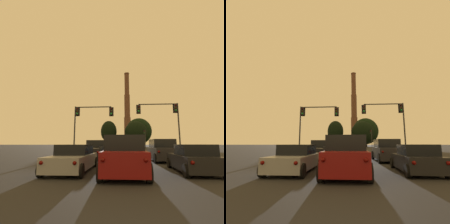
% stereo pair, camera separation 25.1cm
% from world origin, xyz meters
% --- Properties ---
extents(hatchback_right_lane_second, '(2.00, 4.14, 1.44)m').
position_xyz_m(hatchback_right_lane_second, '(3.37, 8.57, 0.66)').
color(hatchback_right_lane_second, black).
rests_on(hatchback_right_lane_second, ground_plane).
extents(pickup_truck_center_lane_front, '(2.25, 5.53, 1.82)m').
position_xyz_m(pickup_truck_center_lane_front, '(-0.33, 15.48, 0.80)').
color(pickup_truck_center_lane_front, navy).
rests_on(pickup_truck_center_lane_front, ground_plane).
extents(sedan_left_lane_second, '(2.02, 4.72, 1.43)m').
position_xyz_m(sedan_left_lane_second, '(-2.98, 8.62, 0.67)').
color(sedan_left_lane_second, gray).
rests_on(sedan_left_lane_second, ground_plane).
extents(suv_center_lane_second, '(2.12, 4.91, 1.86)m').
position_xyz_m(suv_center_lane_second, '(-0.21, 7.86, 0.90)').
color(suv_center_lane_second, maroon).
rests_on(suv_center_lane_second, ground_plane).
extents(suv_right_lane_front, '(2.16, 4.93, 1.86)m').
position_xyz_m(suv_right_lane_front, '(3.08, 14.66, 0.90)').
color(suv_right_lane_front, '#232328').
rests_on(suv_right_lane_front, ground_plane).
extents(pickup_truck_left_lane_front, '(2.26, 5.53, 1.82)m').
position_xyz_m(pickup_truck_left_lane_front, '(-2.94, 15.13, 0.80)').
color(pickup_truck_left_lane_front, black).
rests_on(pickup_truck_left_lane_front, ground_plane).
extents(traffic_light_far_right, '(0.78, 0.50, 5.79)m').
position_xyz_m(traffic_light_far_right, '(6.29, 54.24, 3.80)').
color(traffic_light_far_right, '#2D2D30').
rests_on(traffic_light_far_right, ground_plane).
extents(traffic_light_overhead_right, '(5.61, 0.50, 6.78)m').
position_xyz_m(traffic_light_overhead_right, '(5.17, 21.95, 5.18)').
color(traffic_light_overhead_right, '#2D2D30').
rests_on(traffic_light_overhead_right, ground_plane).
extents(traffic_light_overhead_left, '(5.36, 0.50, 6.44)m').
position_xyz_m(traffic_light_overhead_left, '(-5.06, 21.63, 4.91)').
color(traffic_light_overhead_left, '#2D2D30').
rests_on(traffic_light_overhead_left, ground_plane).
extents(smokestack, '(7.98, 7.98, 57.58)m').
position_xyz_m(smokestack, '(2.57, 132.37, 22.54)').
color(smokestack, '#523427').
rests_on(smokestack, ground_plane).
extents(treeline_center_right, '(13.62, 12.26, 15.05)m').
position_xyz_m(treeline_center_right, '(7.75, 93.06, 8.14)').
color(treeline_center_right, black).
rests_on(treeline_center_right, ground_plane).
extents(treeline_far_right, '(11.79, 10.61, 13.03)m').
position_xyz_m(treeline_far_right, '(6.00, 89.31, 6.97)').
color(treeline_far_right, black).
rests_on(treeline_far_right, ground_plane).
extents(treeline_far_left, '(8.30, 7.47, 13.39)m').
position_xyz_m(treeline_far_left, '(-8.13, 90.27, 7.83)').
color(treeline_far_left, black).
rests_on(treeline_far_left, ground_plane).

